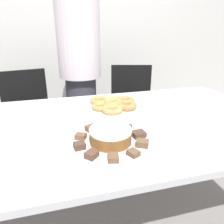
% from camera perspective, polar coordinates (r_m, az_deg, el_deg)
% --- Properties ---
extents(wall_back, '(8.00, 0.05, 2.60)m').
position_cam_1_polar(wall_back, '(2.66, -10.34, 22.69)').
color(wall_back, silver).
rests_on(wall_back, ground_plane).
extents(table, '(1.93, 1.02, 0.75)m').
position_cam_1_polar(table, '(1.21, -1.14, -5.92)').
color(table, silver).
rests_on(table, ground_plane).
extents(person_standing, '(0.36, 0.36, 1.64)m').
position_cam_1_polar(person_standing, '(1.97, -8.31, 10.50)').
color(person_standing, '#383842').
rests_on(person_standing, ground_plane).
extents(office_chair_left, '(0.52, 0.52, 0.88)m').
position_cam_1_polar(office_chair_left, '(2.07, -20.56, -3.31)').
color(office_chair_left, black).
rests_on(office_chair_left, ground_plane).
extents(office_chair_right, '(0.54, 0.54, 0.88)m').
position_cam_1_polar(office_chair_right, '(2.17, 5.05, -0.76)').
color(office_chair_right, black).
rests_on(office_chair_right, ground_plane).
extents(plate_cake, '(0.37, 0.37, 0.01)m').
position_cam_1_polar(plate_cake, '(0.97, -0.38, -8.11)').
color(plate_cake, white).
rests_on(plate_cake, table).
extents(plate_donuts, '(0.40, 0.40, 0.01)m').
position_cam_1_polar(plate_donuts, '(1.39, 0.26, 1.43)').
color(plate_donuts, white).
rests_on(plate_donuts, table).
extents(frosted_cake, '(0.19, 0.19, 0.06)m').
position_cam_1_polar(frosted_cake, '(0.95, -0.38, -6.16)').
color(frosted_cake, brown).
rests_on(frosted_cake, plate_cake).
extents(lamington_0, '(0.07, 0.07, 0.02)m').
position_cam_1_polar(lamington_0, '(1.07, 3.57, -4.13)').
color(lamington_0, '#513828').
rests_on(lamington_0, plate_cake).
extents(lamington_1, '(0.05, 0.06, 0.03)m').
position_cam_1_polar(lamington_1, '(1.09, -0.90, -3.64)').
color(lamington_1, brown).
rests_on(lamington_1, plate_cake).
extents(lamington_2, '(0.07, 0.07, 0.03)m').
position_cam_1_polar(lamington_2, '(1.06, -5.24, -4.36)').
color(lamington_2, brown).
rests_on(lamington_2, plate_cake).
extents(lamington_3, '(0.06, 0.06, 0.02)m').
position_cam_1_polar(lamington_3, '(1.00, -8.17, -6.30)').
color(lamington_3, brown).
rests_on(lamington_3, plate_cake).
extents(lamington_4, '(0.05, 0.05, 0.03)m').
position_cam_1_polar(lamington_4, '(0.93, -8.48, -8.69)').
color(lamington_4, '#513828').
rests_on(lamington_4, plate_cake).
extents(lamington_5, '(0.06, 0.06, 0.03)m').
position_cam_1_polar(lamington_5, '(0.86, -5.35, -10.98)').
color(lamington_5, brown).
rests_on(lamington_5, plate_cake).
extents(lamington_6, '(0.05, 0.05, 0.02)m').
position_cam_1_polar(lamington_6, '(0.84, 0.31, -11.84)').
color(lamington_6, brown).
rests_on(lamington_6, plate_cake).
extents(lamington_7, '(0.05, 0.06, 0.02)m').
position_cam_1_polar(lamington_7, '(0.88, 5.60, -10.62)').
color(lamington_7, brown).
rests_on(lamington_7, plate_cake).
extents(lamington_8, '(0.07, 0.06, 0.03)m').
position_cam_1_polar(lamington_8, '(0.94, 7.94, -8.07)').
color(lamington_8, brown).
rests_on(lamington_8, plate_cake).
extents(lamington_9, '(0.06, 0.06, 0.02)m').
position_cam_1_polar(lamington_9, '(1.02, 6.94, -5.73)').
color(lamington_9, '#513828').
rests_on(lamington_9, plate_cake).
extents(donut_0, '(0.12, 0.12, 0.04)m').
position_cam_1_polar(donut_0, '(1.38, 0.26, 2.39)').
color(donut_0, '#D18E4C').
rests_on(donut_0, plate_donuts).
extents(donut_1, '(0.11, 0.11, 0.03)m').
position_cam_1_polar(donut_1, '(1.46, 0.43, 3.32)').
color(donut_1, '#E5AD66').
rests_on(donut_1, plate_donuts).
extents(donut_2, '(0.13, 0.13, 0.03)m').
position_cam_1_polar(donut_2, '(1.45, -3.32, 3.03)').
color(donut_2, '#D18E4C').
rests_on(donut_2, plate_donuts).
extents(donut_3, '(0.10, 0.10, 0.03)m').
position_cam_1_polar(donut_3, '(1.33, -3.26, 1.33)').
color(donut_3, '#D18E4C').
rests_on(donut_3, plate_donuts).
extents(donut_4, '(0.12, 0.12, 0.03)m').
position_cam_1_polar(donut_4, '(1.28, 0.10, 0.66)').
color(donut_4, tan).
rests_on(donut_4, plate_donuts).
extents(donut_5, '(0.13, 0.13, 0.04)m').
position_cam_1_polar(donut_5, '(1.34, 3.86, 1.73)').
color(donut_5, '#C68447').
rests_on(donut_5, plate_donuts).
extents(donut_6, '(0.12, 0.12, 0.04)m').
position_cam_1_polar(donut_6, '(1.43, 3.53, 2.96)').
color(donut_6, '#C68447').
rests_on(donut_6, plate_donuts).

